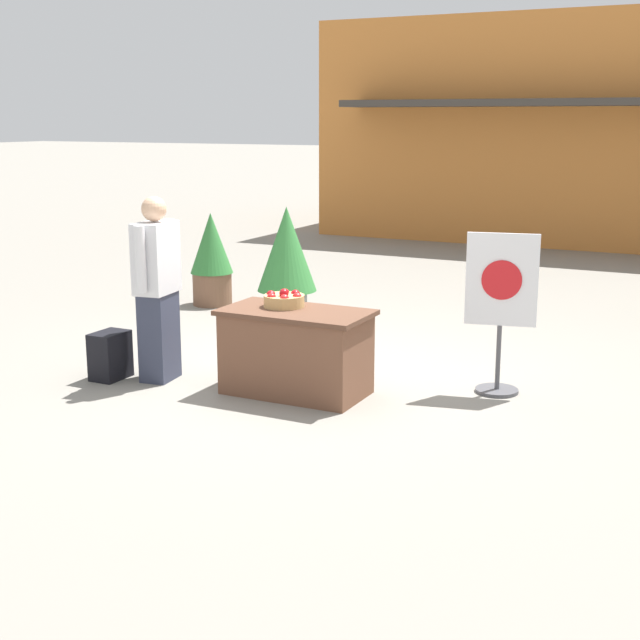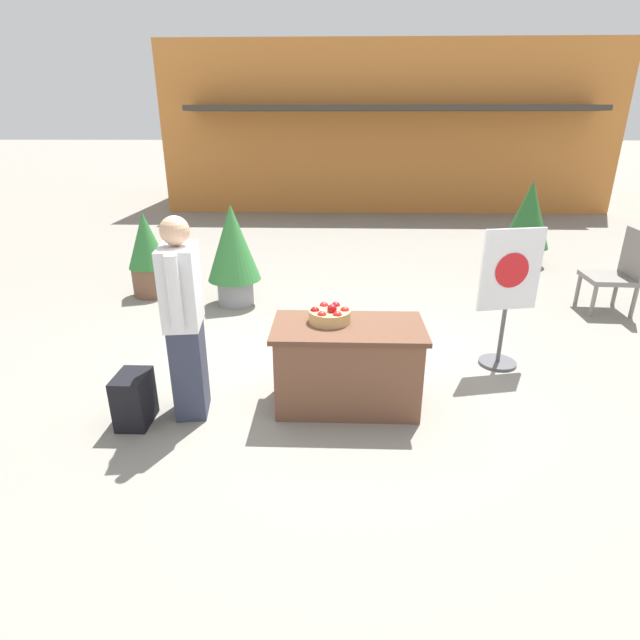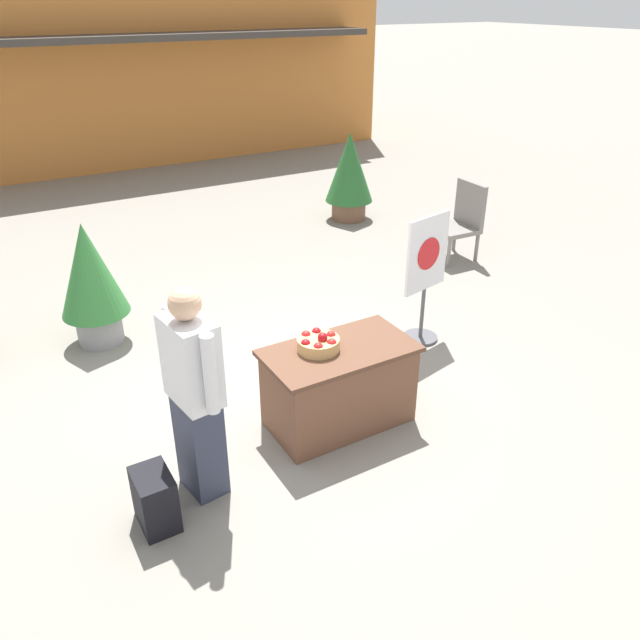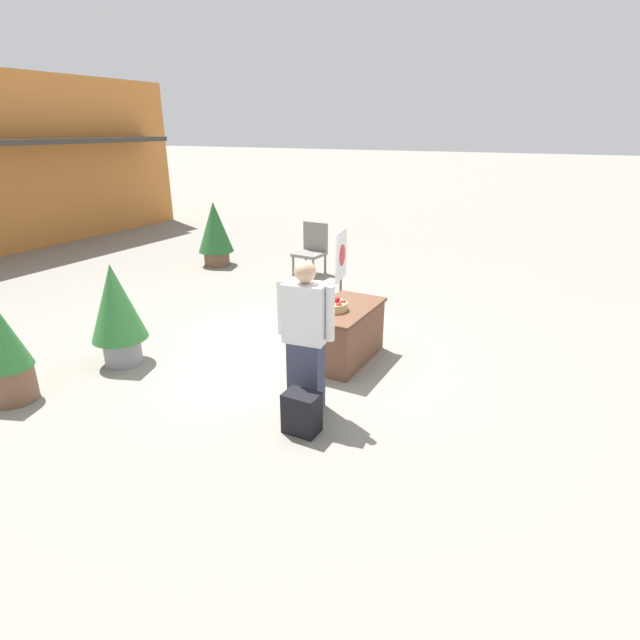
{
  "view_description": "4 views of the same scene",
  "coord_description": "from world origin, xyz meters",
  "px_view_note": "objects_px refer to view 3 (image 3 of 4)",
  "views": [
    {
      "loc": [
        3.51,
        -6.84,
        2.26
      ],
      "look_at": [
        0.26,
        -0.32,
        0.6
      ],
      "focal_mm": 50.0,
      "sensor_mm": 36.0,
      "label": 1
    },
    {
      "loc": [
        0.04,
        -4.22,
        2.24
      ],
      "look_at": [
        -0.11,
        0.08,
        0.51
      ],
      "focal_mm": 28.0,
      "sensor_mm": 36.0,
      "label": 2
    },
    {
      "loc": [
        -2.17,
        -4.16,
        3.23
      ],
      "look_at": [
        0.03,
        -0.42,
        0.95
      ],
      "focal_mm": 35.0,
      "sensor_mm": 36.0,
      "label": 3
    },
    {
      "loc": [
        -5.14,
        -3.02,
        2.8
      ],
      "look_at": [
        0.08,
        -0.22,
        0.51
      ],
      "focal_mm": 28.0,
      "sensor_mm": 36.0,
      "label": 4
    }
  ],
  "objects_px": {
    "person_visitor": "(195,394)",
    "patio_chair": "(461,219)",
    "potted_plant_near_left": "(349,173)",
    "apple_basket": "(318,343)",
    "display_table": "(339,386)",
    "poster_board": "(426,274)",
    "backpack": "(155,500)",
    "potted_plant_far_right": "(90,278)"
  },
  "relations": [
    {
      "from": "poster_board",
      "to": "person_visitor",
      "type": "bearing_deg",
      "value": -82.97
    },
    {
      "from": "backpack",
      "to": "potted_plant_near_left",
      "type": "distance_m",
      "value": 6.73
    },
    {
      "from": "apple_basket",
      "to": "backpack",
      "type": "distance_m",
      "value": 1.68
    },
    {
      "from": "poster_board",
      "to": "potted_plant_far_right",
      "type": "height_order",
      "value": "poster_board"
    },
    {
      "from": "apple_basket",
      "to": "backpack",
      "type": "height_order",
      "value": "apple_basket"
    },
    {
      "from": "backpack",
      "to": "patio_chair",
      "type": "relative_size",
      "value": 0.41
    },
    {
      "from": "display_table",
      "to": "backpack",
      "type": "bearing_deg",
      "value": -168.22
    },
    {
      "from": "patio_chair",
      "to": "potted_plant_far_right",
      "type": "relative_size",
      "value": 0.79
    },
    {
      "from": "person_visitor",
      "to": "apple_basket",
      "type": "bearing_deg",
      "value": 4.8
    },
    {
      "from": "apple_basket",
      "to": "patio_chair",
      "type": "xyz_separation_m",
      "value": [
        3.54,
        2.26,
        -0.23
      ]
    },
    {
      "from": "poster_board",
      "to": "patio_chair",
      "type": "bearing_deg",
      "value": 117.74
    },
    {
      "from": "backpack",
      "to": "person_visitor",
      "type": "bearing_deg",
      "value": 23.83
    },
    {
      "from": "potted_plant_near_left",
      "to": "poster_board",
      "type": "bearing_deg",
      "value": -111.8
    },
    {
      "from": "potted_plant_far_right",
      "to": "apple_basket",
      "type": "bearing_deg",
      "value": -61.86
    },
    {
      "from": "backpack",
      "to": "potted_plant_near_left",
      "type": "bearing_deg",
      "value": 46.06
    },
    {
      "from": "person_visitor",
      "to": "patio_chair",
      "type": "height_order",
      "value": "person_visitor"
    },
    {
      "from": "apple_basket",
      "to": "patio_chair",
      "type": "height_order",
      "value": "patio_chair"
    },
    {
      "from": "backpack",
      "to": "patio_chair",
      "type": "distance_m",
      "value": 5.74
    },
    {
      "from": "display_table",
      "to": "person_visitor",
      "type": "bearing_deg",
      "value": -172.37
    },
    {
      "from": "person_visitor",
      "to": "poster_board",
      "type": "height_order",
      "value": "person_visitor"
    },
    {
      "from": "patio_chair",
      "to": "potted_plant_near_left",
      "type": "xyz_separation_m",
      "value": [
        -0.4,
        2.14,
        0.2
      ]
    },
    {
      "from": "display_table",
      "to": "poster_board",
      "type": "relative_size",
      "value": 0.91
    },
    {
      "from": "person_visitor",
      "to": "backpack",
      "type": "relative_size",
      "value": 3.83
    },
    {
      "from": "person_visitor",
      "to": "patio_chair",
      "type": "distance_m",
      "value": 5.29
    },
    {
      "from": "potted_plant_near_left",
      "to": "person_visitor",
      "type": "bearing_deg",
      "value": -132.42
    },
    {
      "from": "display_table",
      "to": "poster_board",
      "type": "height_order",
      "value": "poster_board"
    },
    {
      "from": "potted_plant_near_left",
      "to": "apple_basket",
      "type": "bearing_deg",
      "value": -125.42
    },
    {
      "from": "poster_board",
      "to": "patio_chair",
      "type": "distance_m",
      "value": 2.46
    },
    {
      "from": "poster_board",
      "to": "patio_chair",
      "type": "xyz_separation_m",
      "value": [
        1.89,
        1.56,
        -0.19
      ]
    },
    {
      "from": "apple_basket",
      "to": "potted_plant_near_left",
      "type": "xyz_separation_m",
      "value": [
        3.13,
        4.41,
        -0.03
      ]
    },
    {
      "from": "apple_basket",
      "to": "potted_plant_near_left",
      "type": "bearing_deg",
      "value": 54.58
    },
    {
      "from": "person_visitor",
      "to": "poster_board",
      "type": "distance_m",
      "value": 2.93
    },
    {
      "from": "apple_basket",
      "to": "backpack",
      "type": "xyz_separation_m",
      "value": [
        -1.52,
        -0.43,
        -0.56
      ]
    },
    {
      "from": "apple_basket",
      "to": "person_visitor",
      "type": "height_order",
      "value": "person_visitor"
    },
    {
      "from": "patio_chair",
      "to": "potted_plant_far_right",
      "type": "height_order",
      "value": "potted_plant_far_right"
    },
    {
      "from": "apple_basket",
      "to": "backpack",
      "type": "relative_size",
      "value": 0.81
    },
    {
      "from": "backpack",
      "to": "patio_chair",
      "type": "xyz_separation_m",
      "value": [
        5.06,
        2.69,
        0.34
      ]
    },
    {
      "from": "person_visitor",
      "to": "display_table",
      "type": "bearing_deg",
      "value": 0.0
    },
    {
      "from": "poster_board",
      "to": "backpack",
      "type": "bearing_deg",
      "value": -82.32
    },
    {
      "from": "patio_chair",
      "to": "display_table",
      "type": "bearing_deg",
      "value": 37.4
    },
    {
      "from": "poster_board",
      "to": "apple_basket",
      "type": "bearing_deg",
      "value": -78.86
    },
    {
      "from": "apple_basket",
      "to": "potted_plant_far_right",
      "type": "distance_m",
      "value": 2.66
    }
  ]
}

